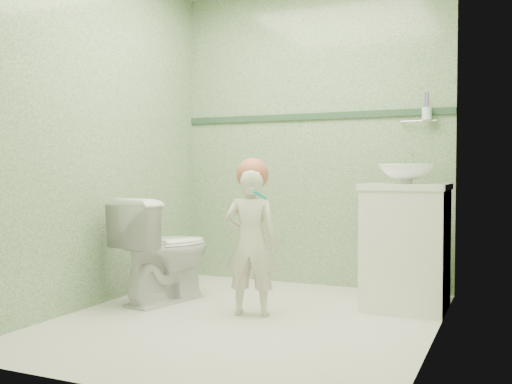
% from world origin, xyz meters
% --- Properties ---
extents(ground, '(2.50, 2.50, 0.00)m').
position_xyz_m(ground, '(0.00, 0.00, 0.00)').
color(ground, silver).
rests_on(ground, ground).
extents(room_shell, '(2.50, 2.54, 2.40)m').
position_xyz_m(room_shell, '(0.00, 0.00, 1.20)').
color(room_shell, '#6B9167').
rests_on(room_shell, ground).
extents(trim_stripe, '(2.20, 0.02, 0.05)m').
position_xyz_m(trim_stripe, '(0.00, 1.24, 1.35)').
color(trim_stripe, '#2C4B33').
rests_on(trim_stripe, room_shell).
extents(vanity, '(0.52, 0.50, 0.80)m').
position_xyz_m(vanity, '(0.84, 0.70, 0.40)').
color(vanity, white).
rests_on(vanity, ground).
extents(counter, '(0.54, 0.52, 0.04)m').
position_xyz_m(counter, '(0.84, 0.70, 0.81)').
color(counter, white).
rests_on(counter, vanity).
extents(basin, '(0.37, 0.37, 0.13)m').
position_xyz_m(basin, '(0.84, 0.70, 0.89)').
color(basin, white).
rests_on(basin, counter).
extents(faucet, '(0.03, 0.13, 0.18)m').
position_xyz_m(faucet, '(0.84, 0.89, 0.97)').
color(faucet, silver).
rests_on(faucet, counter).
extents(cup_holder, '(0.26, 0.07, 0.21)m').
position_xyz_m(cup_holder, '(0.89, 1.18, 1.33)').
color(cup_holder, silver).
rests_on(cup_holder, room_shell).
extents(toilet, '(0.56, 0.79, 0.73)m').
position_xyz_m(toilet, '(-0.74, 0.24, 0.37)').
color(toilet, white).
rests_on(toilet, ground).
extents(toddler, '(0.38, 0.30, 0.93)m').
position_xyz_m(toddler, '(-0.03, 0.13, 0.46)').
color(toddler, beige).
rests_on(toddler, ground).
extents(hair_cap, '(0.21, 0.21, 0.21)m').
position_xyz_m(hair_cap, '(-0.03, 0.15, 0.89)').
color(hair_cap, '#AE5B42').
rests_on(hair_cap, toddler).
extents(teal_toothbrush, '(0.11, 0.14, 0.08)m').
position_xyz_m(teal_toothbrush, '(0.08, 0.02, 0.77)').
color(teal_toothbrush, '#11958C').
rests_on(teal_toothbrush, toddler).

